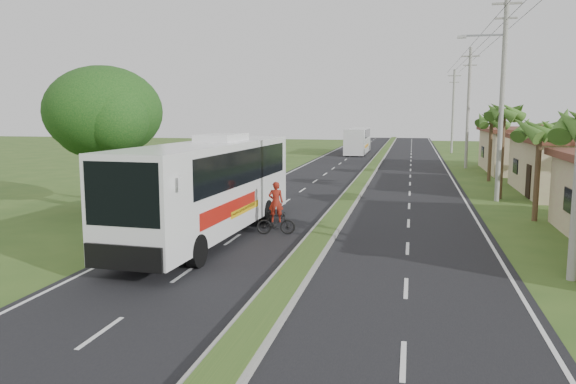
# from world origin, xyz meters

# --- Properties ---
(ground) EXTENTS (180.00, 180.00, 0.00)m
(ground) POSITION_xyz_m (0.00, 0.00, 0.00)
(ground) COLOR #34531E
(ground) RESTS_ON ground
(road_asphalt) EXTENTS (14.00, 160.00, 0.02)m
(road_asphalt) POSITION_xyz_m (0.00, 20.00, 0.01)
(road_asphalt) COLOR black
(road_asphalt) RESTS_ON ground
(median_strip) EXTENTS (1.20, 160.00, 0.18)m
(median_strip) POSITION_xyz_m (0.00, 20.00, 0.10)
(median_strip) COLOR gray
(median_strip) RESTS_ON ground
(lane_edge_left) EXTENTS (0.12, 160.00, 0.01)m
(lane_edge_left) POSITION_xyz_m (-6.70, 20.00, 0.00)
(lane_edge_left) COLOR silver
(lane_edge_left) RESTS_ON ground
(lane_edge_right) EXTENTS (0.12, 160.00, 0.01)m
(lane_edge_right) POSITION_xyz_m (6.70, 20.00, 0.00)
(lane_edge_right) COLOR silver
(lane_edge_right) RESTS_ON ground
(shop_far) EXTENTS (8.60, 11.60, 3.82)m
(shop_far) POSITION_xyz_m (14.00, 36.00, 1.93)
(shop_far) COLOR tan
(shop_far) RESTS_ON ground
(palm_verge_b) EXTENTS (2.40, 2.40, 5.05)m
(palm_verge_b) POSITION_xyz_m (9.40, 12.00, 4.36)
(palm_verge_b) COLOR #473321
(palm_verge_b) RESTS_ON ground
(palm_verge_c) EXTENTS (2.40, 2.40, 5.85)m
(palm_verge_c) POSITION_xyz_m (8.80, 19.00, 5.12)
(palm_verge_c) COLOR #473321
(palm_verge_c) RESTS_ON ground
(palm_verge_d) EXTENTS (2.40, 2.40, 5.25)m
(palm_verge_d) POSITION_xyz_m (9.30, 28.00, 4.55)
(palm_verge_d) COLOR #473321
(palm_verge_d) RESTS_ON ground
(shade_tree) EXTENTS (6.30, 6.00, 7.54)m
(shade_tree) POSITION_xyz_m (-12.11, 10.02, 5.03)
(shade_tree) COLOR #473321
(shade_tree) RESTS_ON ground
(utility_pole_b) EXTENTS (3.20, 0.28, 12.00)m
(utility_pole_b) POSITION_xyz_m (8.47, 18.00, 6.26)
(utility_pole_b) COLOR gray
(utility_pole_b) RESTS_ON ground
(utility_pole_c) EXTENTS (1.60, 0.28, 11.00)m
(utility_pole_c) POSITION_xyz_m (8.50, 38.00, 5.67)
(utility_pole_c) COLOR gray
(utility_pole_c) RESTS_ON ground
(utility_pole_d) EXTENTS (1.60, 0.28, 10.50)m
(utility_pole_d) POSITION_xyz_m (8.50, 58.00, 5.42)
(utility_pole_d) COLOR gray
(utility_pole_d) RESTS_ON ground
(coach_bus_main) EXTENTS (3.38, 13.29, 4.26)m
(coach_bus_main) POSITION_xyz_m (-4.43, 5.10, 2.34)
(coach_bus_main) COLOR white
(coach_bus_main) RESTS_ON ground
(coach_bus_far) EXTENTS (2.43, 10.90, 3.17)m
(coach_bus_far) POSITION_xyz_m (-3.08, 54.22, 1.80)
(coach_bus_far) COLOR white
(coach_bus_far) RESTS_ON ground
(motorcyclist) EXTENTS (1.70, 0.79, 2.28)m
(motorcyclist) POSITION_xyz_m (-2.00, 6.34, 0.84)
(motorcyclist) COLOR black
(motorcyclist) RESTS_ON ground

